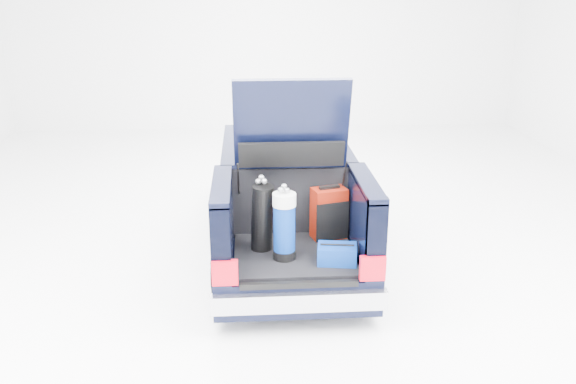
{
  "coord_description": "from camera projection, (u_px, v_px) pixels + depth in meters",
  "views": [
    {
      "loc": [
        -0.49,
        -7.6,
        3.48
      ],
      "look_at": [
        0.0,
        -0.5,
        0.97
      ],
      "focal_mm": 38.0,
      "sensor_mm": 36.0,
      "label": 1
    }
  ],
  "objects": [
    {
      "name": "ground",
      "position": [
        285.0,
        246.0,
        8.34
      ],
      "size": [
        14.0,
        14.0,
        0.0
      ],
      "primitive_type": "plane",
      "color": "white",
      "rests_on": "ground"
    },
    {
      "name": "car",
      "position": [
        285.0,
        198.0,
        8.21
      ],
      "size": [
        1.87,
        4.65,
        2.47
      ],
      "color": "black",
      "rests_on": "ground"
    },
    {
      "name": "red_suitcase",
      "position": [
        329.0,
        214.0,
        7.04
      ],
      "size": [
        0.43,
        0.34,
        0.63
      ],
      "rotation": [
        0.0,
        0.0,
        0.27
      ],
      "color": "#610E03",
      "rests_on": "car"
    },
    {
      "name": "black_golf_bag",
      "position": [
        262.0,
        217.0,
        6.69
      ],
      "size": [
        0.34,
        0.38,
        0.86
      ],
      "rotation": [
        0.0,
        0.0,
        0.43
      ],
      "color": "black",
      "rests_on": "car"
    },
    {
      "name": "blue_golf_bag",
      "position": [
        284.0,
        226.0,
        6.49
      ],
      "size": [
        0.27,
        0.27,
        0.84
      ],
      "rotation": [
        0.0,
        0.0,
        -0.1
      ],
      "color": "black",
      "rests_on": "car"
    },
    {
      "name": "blue_duffel",
      "position": [
        337.0,
        254.0,
        6.48
      ],
      "size": [
        0.45,
        0.33,
        0.22
      ],
      "rotation": [
        0.0,
        0.0,
        -0.15
      ],
      "color": "navy",
      "rests_on": "car"
    }
  ]
}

